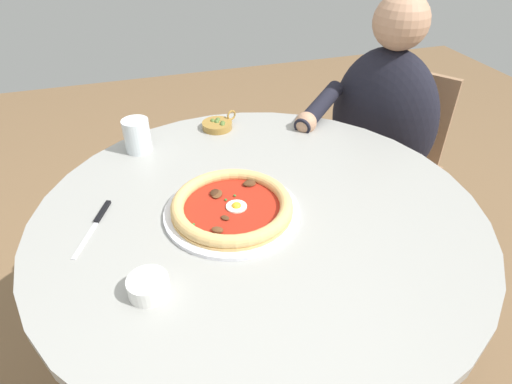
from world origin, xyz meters
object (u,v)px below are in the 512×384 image
Objects in this scene: dining_table at (259,252)px; olive_pan at (218,125)px; pizza_on_plate at (232,207)px; ramekin_capers at (148,286)px; water_glass at (137,137)px; steak_knife at (98,220)px; cafe_chair_diner at (388,154)px; diner_person at (373,167)px.

olive_pan reaches higher than dining_table.
pizza_on_plate is 0.29m from ramekin_capers.
water_glass reaches higher than pizza_on_plate.
ramekin_capers is (-0.25, -0.09, 0.02)m from steak_knife.
olive_pan is (0.44, -0.07, -0.01)m from pizza_on_plate.
dining_table is 5.81× the size of steak_knife.
ramekin_capers is at bearing -160.02° from steak_knife.
dining_table is 0.37m from ramekin_capers.
dining_table is 0.17m from pizza_on_plate.
steak_knife is at bearing 79.15° from dining_table.
ramekin_capers is 1.23m from cafe_chair_diner.
steak_knife is at bearing 19.98° from ramekin_capers.
cafe_chair_diner is at bearing -55.15° from ramekin_capers.
pizza_on_plate is 0.44m from olive_pan.
water_glass is at bearing 26.64° from pizza_on_plate.
olive_pan is at bearing 95.01° from cafe_chair_diner.
olive_pan is at bearing -24.25° from ramekin_capers.
water_glass is at bearing 33.69° from dining_table.
steak_knife is at bearing 111.81° from cafe_chair_diner.
water_glass is 0.12× the size of cafe_chair_diner.
olive_pan is at bearing -45.32° from steak_knife.
ramekin_capers is at bearing 131.62° from pizza_on_plate.
olive_pan is 0.76m from cafe_chair_diner.
ramekin_capers is 0.07× the size of diner_person.
water_glass is 0.08× the size of diner_person.
olive_pan is at bearing -8.90° from pizza_on_plate.
dining_table is at bearing -94.92° from pizza_on_plate.
pizza_on_plate reaches higher than dining_table.
dining_table is at bearing -56.48° from ramekin_capers.
diner_person reaches higher than cafe_chair_diner.
dining_table is at bearing 125.49° from diner_person.
steak_knife is (0.07, 0.31, -0.02)m from pizza_on_plate.
water_glass is 0.83× the size of olive_pan.
olive_pan reaches higher than pizza_on_plate.
pizza_on_plate is 4.05× the size of ramekin_capers.
diner_person is at bearing -86.53° from water_glass.
diner_person is at bearing -54.51° from dining_table.
water_glass is 0.52× the size of steak_knife.
cafe_chair_diner is at bearing -82.31° from water_glass.
cafe_chair_diner reaches higher than olive_pan.
pizza_on_plate is at bearing -102.07° from steak_knife.
dining_table is 0.47m from olive_pan.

